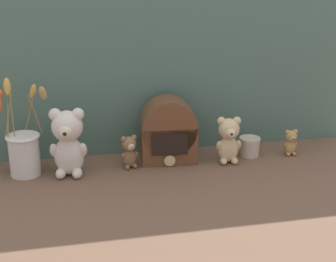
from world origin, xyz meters
name	(u,v)px	position (x,y,z in m)	size (l,w,h in m)	color
ground_plane	(169,166)	(0.00, 0.00, 0.00)	(4.00, 4.00, 0.00)	brown
backdrop_wall	(160,60)	(0.00, 0.17, 0.36)	(1.53, 0.02, 0.72)	#4C6B5B
teddy_bear_large	(68,141)	(-0.36, 0.00, 0.13)	(0.13, 0.12, 0.24)	beige
teddy_bear_medium	(229,139)	(0.22, -0.01, 0.09)	(0.10, 0.09, 0.18)	#DBBC84
teddy_bear_small	(129,151)	(-0.14, 0.02, 0.06)	(0.07, 0.06, 0.12)	olive
teddy_bear_tiny	(291,142)	(0.48, 0.01, 0.05)	(0.05, 0.05, 0.10)	tan
flower_vase	(24,149)	(-0.51, 0.03, 0.09)	(0.18, 0.14, 0.35)	silver
vintage_radio	(168,132)	(0.01, 0.06, 0.11)	(0.21, 0.15, 0.24)	brown
decorative_tin_tall	(250,146)	(0.32, 0.04, 0.04)	(0.08, 0.08, 0.07)	beige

